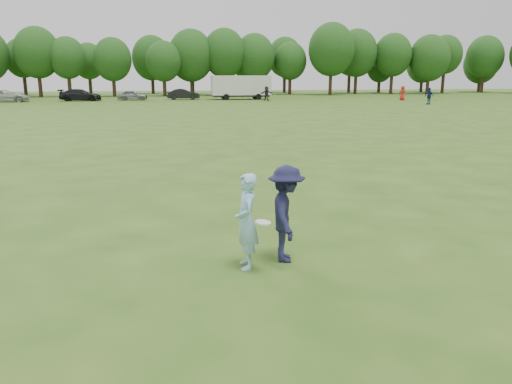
{
  "coord_description": "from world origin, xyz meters",
  "views": [
    {
      "loc": [
        -2.74,
        -8.8,
        3.34
      ],
      "look_at": [
        -0.93,
        0.51,
        1.1
      ],
      "focal_mm": 35.0,
      "sensor_mm": 36.0,
      "label": 1
    }
  ],
  "objects_px": {
    "car_c": "(7,96)",
    "cargo_trailer": "(241,86)",
    "player_far_c": "(403,93)",
    "field_cone": "(382,106)",
    "player_far_b": "(429,96)",
    "thrower": "(247,221)",
    "defender": "(286,214)",
    "car_f": "(183,94)",
    "car_e": "(133,95)",
    "player_far_d": "(267,94)",
    "car_d": "(80,95)"
  },
  "relations": [
    {
      "from": "thrower",
      "to": "field_cone",
      "type": "xyz_separation_m",
      "value": [
        21.23,
        40.44,
        -0.7
      ]
    },
    {
      "from": "defender",
      "to": "cargo_trailer",
      "type": "distance_m",
      "value": 60.86
    },
    {
      "from": "defender",
      "to": "thrower",
      "type": "bearing_deg",
      "value": 115.93
    },
    {
      "from": "player_far_b",
      "to": "player_far_d",
      "type": "bearing_deg",
      "value": -138.69
    },
    {
      "from": "cargo_trailer",
      "to": "defender",
      "type": "bearing_deg",
      "value": -98.52
    },
    {
      "from": "car_d",
      "to": "field_cone",
      "type": "relative_size",
      "value": 17.36
    },
    {
      "from": "car_f",
      "to": "cargo_trailer",
      "type": "bearing_deg",
      "value": -96.64
    },
    {
      "from": "thrower",
      "to": "defender",
      "type": "height_order",
      "value": "defender"
    },
    {
      "from": "car_d",
      "to": "car_e",
      "type": "distance_m",
      "value": 6.55
    },
    {
      "from": "car_d",
      "to": "car_f",
      "type": "relative_size",
      "value": 1.19
    },
    {
      "from": "car_d",
      "to": "field_cone",
      "type": "xyz_separation_m",
      "value": [
        32.44,
        -19.8,
        -0.61
      ]
    },
    {
      "from": "player_far_c",
      "to": "car_e",
      "type": "xyz_separation_m",
      "value": [
        -35.05,
        6.77,
        -0.28
      ]
    },
    {
      "from": "thrower",
      "to": "car_e",
      "type": "bearing_deg",
      "value": -174.78
    },
    {
      "from": "defender",
      "to": "cargo_trailer",
      "type": "relative_size",
      "value": 0.2
    },
    {
      "from": "player_far_c",
      "to": "field_cone",
      "type": "height_order",
      "value": "player_far_c"
    },
    {
      "from": "thrower",
      "to": "car_f",
      "type": "bearing_deg",
      "value": 178.96
    },
    {
      "from": "player_far_c",
      "to": "car_f",
      "type": "bearing_deg",
      "value": 38.31
    },
    {
      "from": "player_far_c",
      "to": "car_c",
      "type": "relative_size",
      "value": 0.36
    },
    {
      "from": "player_far_b",
      "to": "car_d",
      "type": "relative_size",
      "value": 0.37
    },
    {
      "from": "player_far_b",
      "to": "car_e",
      "type": "relative_size",
      "value": 0.49
    },
    {
      "from": "defender",
      "to": "player_far_b",
      "type": "height_order",
      "value": "player_far_b"
    },
    {
      "from": "player_far_b",
      "to": "cargo_trailer",
      "type": "height_order",
      "value": "cargo_trailer"
    },
    {
      "from": "player_far_c",
      "to": "field_cone",
      "type": "distance_m",
      "value": 16.33
    },
    {
      "from": "defender",
      "to": "car_d",
      "type": "xyz_separation_m",
      "value": [
        -11.97,
        60.03,
        -0.13
      ]
    },
    {
      "from": "defender",
      "to": "car_e",
      "type": "xyz_separation_m",
      "value": [
        -5.44,
        60.5,
        -0.22
      ]
    },
    {
      "from": "player_far_b",
      "to": "field_cone",
      "type": "distance_m",
      "value": 8.92
    },
    {
      "from": "defender",
      "to": "player_far_d",
      "type": "xyz_separation_m",
      "value": [
        11.57,
        55.28,
        0.06
      ]
    },
    {
      "from": "defender",
      "to": "car_e",
      "type": "height_order",
      "value": "defender"
    },
    {
      "from": "player_far_b",
      "to": "car_f",
      "type": "height_order",
      "value": "player_far_b"
    },
    {
      "from": "player_far_d",
      "to": "car_f",
      "type": "distance_m",
      "value": 11.86
    },
    {
      "from": "player_far_d",
      "to": "player_far_b",
      "type": "bearing_deg",
      "value": -40.98
    },
    {
      "from": "thrower",
      "to": "defender",
      "type": "relative_size",
      "value": 0.96
    },
    {
      "from": "player_far_b",
      "to": "thrower",
      "type": "bearing_deg",
      "value": -48.84
    },
    {
      "from": "player_far_d",
      "to": "thrower",
      "type": "bearing_deg",
      "value": -110.78
    },
    {
      "from": "thrower",
      "to": "player_far_b",
      "type": "bearing_deg",
      "value": 147.93
    },
    {
      "from": "car_e",
      "to": "car_f",
      "type": "height_order",
      "value": "car_f"
    },
    {
      "from": "player_far_c",
      "to": "car_f",
      "type": "xyz_separation_m",
      "value": [
        -28.39,
        7.33,
        -0.22
      ]
    },
    {
      "from": "car_e",
      "to": "defender",
      "type": "bearing_deg",
      "value": -171.98
    },
    {
      "from": "defender",
      "to": "car_c",
      "type": "relative_size",
      "value": 0.34
    },
    {
      "from": "defender",
      "to": "car_e",
      "type": "relative_size",
      "value": 0.46
    },
    {
      "from": "player_far_b",
      "to": "car_d",
      "type": "bearing_deg",
      "value": -126.97
    },
    {
      "from": "car_d",
      "to": "field_cone",
      "type": "height_order",
      "value": "car_d"
    },
    {
      "from": "car_d",
      "to": "car_f",
      "type": "bearing_deg",
      "value": -79.85
    },
    {
      "from": "player_far_b",
      "to": "field_cone",
      "type": "xyz_separation_m",
      "value": [
        -7.74,
        -4.36,
        -0.8
      ]
    },
    {
      "from": "defender",
      "to": "car_f",
      "type": "height_order",
      "value": "defender"
    },
    {
      "from": "defender",
      "to": "player_far_c",
      "type": "xyz_separation_m",
      "value": [
        29.61,
        53.73,
        0.06
      ]
    },
    {
      "from": "car_f",
      "to": "player_far_b",
      "type": "bearing_deg",
      "value": -121.61
    },
    {
      "from": "car_c",
      "to": "cargo_trailer",
      "type": "xyz_separation_m",
      "value": [
        29.59,
        0.96,
        1.05
      ]
    },
    {
      "from": "car_e",
      "to": "car_f",
      "type": "bearing_deg",
      "value": -82.33
    },
    {
      "from": "car_e",
      "to": "field_cone",
      "type": "bearing_deg",
      "value": -125.16
    }
  ]
}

